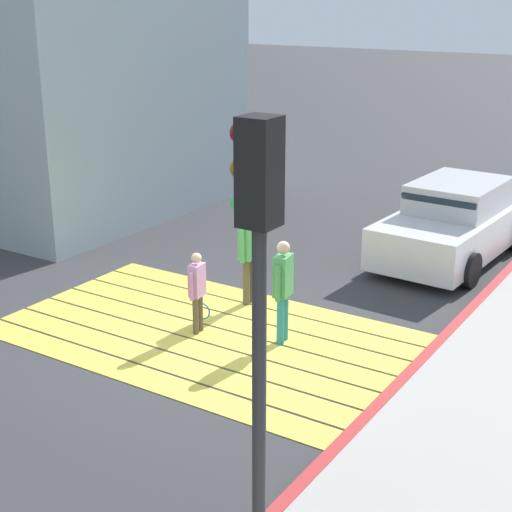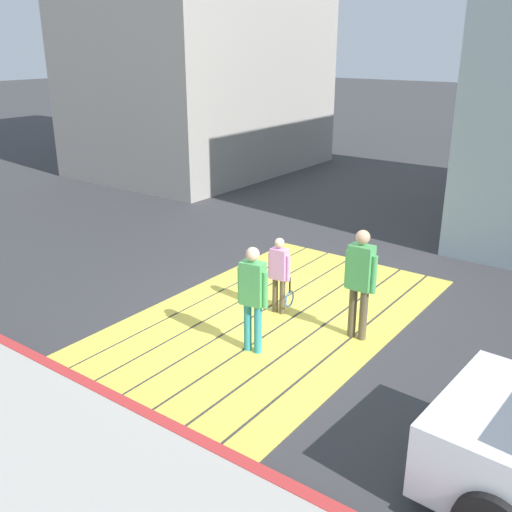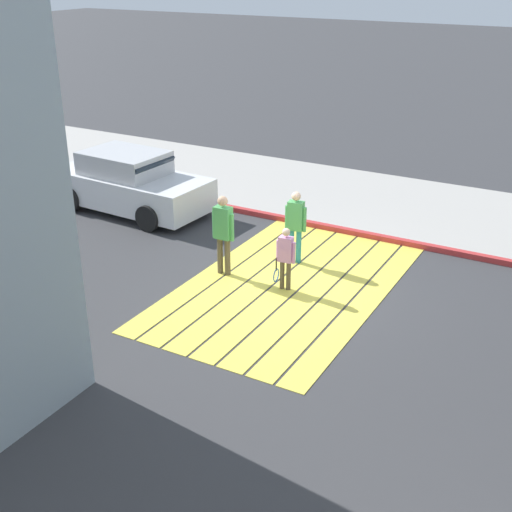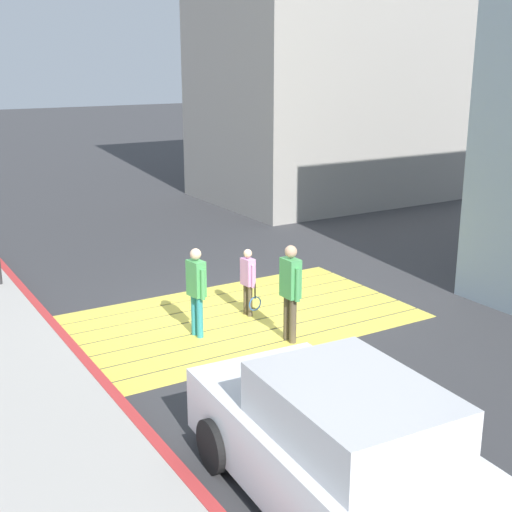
{
  "view_description": "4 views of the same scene",
  "coord_description": "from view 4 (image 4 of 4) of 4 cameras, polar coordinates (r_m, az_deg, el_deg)",
  "views": [
    {
      "loc": [
        -6.63,
        8.92,
        5.1
      ],
      "look_at": [
        -0.62,
        -0.47,
        1.28
      ],
      "focal_mm": 54.27,
      "sensor_mm": 36.0,
      "label": 1
    },
    {
      "loc": [
        -7.22,
        -4.93,
        4.29
      ],
      "look_at": [
        0.5,
        0.75,
        0.76
      ],
      "focal_mm": 40.99,
      "sensor_mm": 36.0,
      "label": 2
    },
    {
      "loc": [
        10.95,
        5.4,
        6.14
      ],
      "look_at": [
        0.8,
        -0.29,
        0.92
      ],
      "focal_mm": 46.92,
      "sensor_mm": 36.0,
      "label": 3
    },
    {
      "loc": [
        -6.17,
        -10.73,
        4.77
      ],
      "look_at": [
        0.59,
        0.46,
        1.02
      ],
      "focal_mm": 48.51,
      "sensor_mm": 36.0,
      "label": 4
    }
  ],
  "objects": [
    {
      "name": "pedestrian_adult_trailing",
      "position": [
        12.1,
        -4.94,
        -2.48
      ],
      "size": [
        0.25,
        0.47,
        1.62
      ],
      "color": "teal",
      "rests_on": "ground"
    },
    {
      "name": "pedestrian_child_with_racket",
      "position": [
        13.09,
        -0.65,
        -1.89
      ],
      "size": [
        0.29,
        0.41,
        1.33
      ],
      "color": "brown",
      "rests_on": "ground"
    },
    {
      "name": "curb_painted",
      "position": [
        12.07,
        -14.78,
        -7.5
      ],
      "size": [
        0.16,
        40.0,
        0.13
      ],
      "primitive_type": "cube",
      "color": "#BC3333",
      "rests_on": "ground"
    },
    {
      "name": "ground_plane",
      "position": [
        13.26,
        -1.17,
        -5.08
      ],
      "size": [
        120.0,
        120.0,
        0.0
      ],
      "primitive_type": "plane",
      "color": "#38383A"
    },
    {
      "name": "building_far_north",
      "position": [
        24.6,
        5.87,
        19.65
      ],
      "size": [
        8.0,
        6.03,
        12.73
      ],
      "color": "gray",
      "rests_on": "ground"
    },
    {
      "name": "car_parked_near_curb",
      "position": [
        7.71,
        7.23,
        -15.69
      ],
      "size": [
        2.16,
        4.39,
        1.57
      ],
      "color": "white",
      "rests_on": "ground"
    },
    {
      "name": "crosswalk_stripes",
      "position": [
        13.26,
        -1.17,
        -5.05
      ],
      "size": [
        6.4,
        3.8,
        0.01
      ],
      "color": "#EAD64C",
      "rests_on": "ground"
    },
    {
      "name": "pedestrian_adult_lead",
      "position": [
        11.84,
        2.85,
        -2.52
      ],
      "size": [
        0.23,
        0.51,
        1.74
      ],
      "color": "brown",
      "rests_on": "ground"
    }
  ]
}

